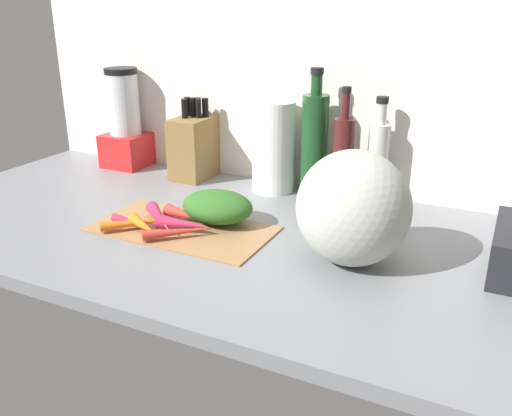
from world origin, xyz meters
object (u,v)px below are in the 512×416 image
(carrot_4, at_px, (133,222))
(bottle_2, at_px, (378,160))
(carrot_6, at_px, (136,223))
(paper_towel_roll, at_px, (274,147))
(knife_block, at_px, (195,146))
(carrot_5, at_px, (144,226))
(bottle_0, at_px, (314,144))
(bottle_1, at_px, (343,159))
(carrot_0, at_px, (179,232))
(carrot_2, at_px, (185,214))
(cutting_board, at_px, (182,228))
(carrot_1, at_px, (161,219))
(winter_squash, at_px, (353,208))
(carrot_3, at_px, (184,224))
(blender_appliance, at_px, (125,125))

(carrot_4, bearing_deg, bottle_2, 42.81)
(carrot_6, bearing_deg, paper_towel_roll, 68.09)
(knife_block, bearing_deg, carrot_5, -73.48)
(bottle_0, bearing_deg, bottle_1, -15.17)
(carrot_0, relative_size, paper_towel_roll, 0.64)
(carrot_5, bearing_deg, carrot_2, 64.52)
(cutting_board, distance_m, carrot_1, 0.05)
(carrot_4, height_order, carrot_6, carrot_6)
(carrot_6, xyz_separation_m, paper_towel_roll, (0.16, 0.41, 0.10))
(carrot_6, bearing_deg, carrot_1, 44.24)
(carrot_0, distance_m, carrot_1, 0.09)
(knife_block, relative_size, paper_towel_roll, 0.94)
(cutting_board, distance_m, knife_block, 0.42)
(carrot_0, height_order, carrot_6, same)
(carrot_1, bearing_deg, carrot_5, -103.86)
(winter_squash, bearing_deg, carrot_0, -170.21)
(cutting_board, distance_m, bottle_2, 0.53)
(carrot_4, bearing_deg, carrot_3, 12.22)
(carrot_5, xyz_separation_m, winter_squash, (0.46, 0.07, 0.09))
(carrot_2, height_order, blender_appliance, blender_appliance)
(carrot_3, xyz_separation_m, carrot_6, (-0.11, -0.03, -0.01))
(carrot_3, relative_size, bottle_1, 0.41)
(carrot_3, bearing_deg, cutting_board, 132.08)
(carrot_1, bearing_deg, carrot_0, -27.03)
(carrot_6, relative_size, winter_squash, 0.69)
(carrot_5, bearing_deg, winter_squash, 9.18)
(bottle_0, xyz_separation_m, bottle_2, (0.17, 0.02, -0.03))
(carrot_0, relative_size, winter_squash, 0.68)
(carrot_3, relative_size, knife_block, 0.53)
(winter_squash, bearing_deg, carrot_1, -176.74)
(carrot_5, distance_m, blender_appliance, 0.59)
(cutting_board, bearing_deg, carrot_4, -154.36)
(carrot_4, bearing_deg, bottle_0, 54.34)
(carrot_4, bearing_deg, knife_block, 101.70)
(cutting_board, relative_size, carrot_4, 3.50)
(bottle_1, xyz_separation_m, bottle_2, (0.08, 0.04, -0.00))
(carrot_5, bearing_deg, blender_appliance, 131.85)
(cutting_board, relative_size, knife_block, 1.78)
(carrot_0, xyz_separation_m, carrot_1, (-0.08, 0.04, 0.00))
(carrot_4, distance_m, winter_squash, 0.52)
(carrot_3, distance_m, carrot_5, 0.09)
(paper_towel_roll, relative_size, bottle_0, 0.73)
(carrot_4, xyz_separation_m, winter_squash, (0.50, 0.06, 0.10))
(cutting_board, distance_m, carrot_0, 0.06)
(carrot_4, bearing_deg, winter_squash, 6.87)
(carrot_2, bearing_deg, carrot_0, -64.75)
(blender_appliance, height_order, bottle_0, bottle_0)
(blender_appliance, bearing_deg, carrot_5, -48.15)
(carrot_6, bearing_deg, winter_squash, 7.52)
(paper_towel_roll, bearing_deg, bottle_2, 4.79)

